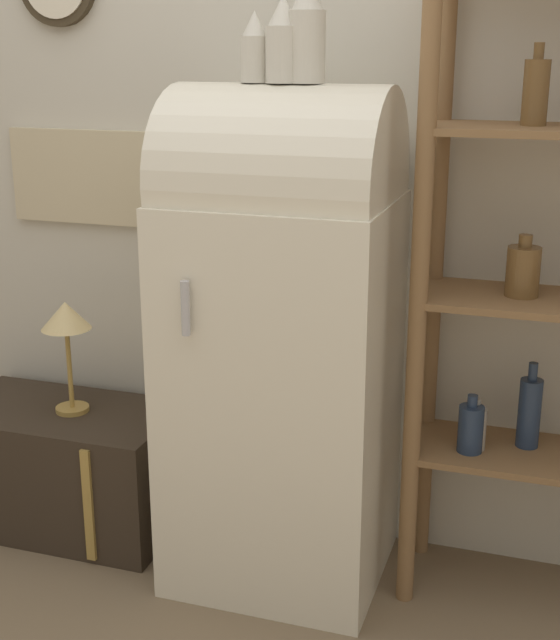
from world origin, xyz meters
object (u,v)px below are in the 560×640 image
(suitcase_trunk, at_px, (66,467))
(vase_left, at_px, (255,49))
(refrigerator, at_px, (282,334))
(vase_center, at_px, (283,42))
(vase_right, at_px, (307,31))
(desk_lamp, at_px, (66,324))

(suitcase_trunk, height_order, vase_left, vase_left)
(refrigerator, relative_size, vase_center, 6.64)
(vase_left, bearing_deg, suitcase_trunk, 177.62)
(refrigerator, height_order, suitcase_trunk, refrigerator)
(refrigerator, xyz_separation_m, vase_right, (0.07, -0.00, 0.84))
(vase_center, xyz_separation_m, vase_right, (0.06, 0.01, 0.03))
(refrigerator, relative_size, suitcase_trunk, 1.96)
(vase_center, distance_m, vase_right, 0.07)
(suitcase_trunk, relative_size, vase_center, 3.39)
(desk_lamp, bearing_deg, vase_left, -2.56)
(vase_left, distance_m, vase_right, 0.15)
(suitcase_trunk, distance_m, desk_lamp, 0.52)
(refrigerator, distance_m, vase_left, 0.80)
(vase_left, bearing_deg, desk_lamp, 177.44)
(suitcase_trunk, relative_size, vase_left, 4.10)
(vase_right, bearing_deg, vase_left, 179.51)
(refrigerator, xyz_separation_m, desk_lamp, (-0.74, 0.03, -0.05))
(refrigerator, bearing_deg, suitcase_trunk, 177.92)
(vase_left, xyz_separation_m, vase_center, (0.08, -0.01, 0.02))
(suitcase_trunk, distance_m, vase_right, 1.65)
(refrigerator, height_order, desk_lamp, refrigerator)
(suitcase_trunk, height_order, desk_lamp, desk_lamp)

